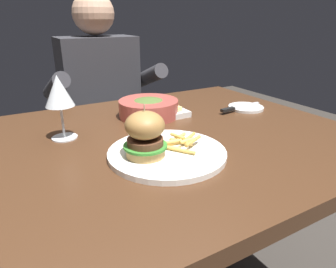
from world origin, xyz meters
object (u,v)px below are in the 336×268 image
object	(u,v)px
main_plate	(167,153)
soup_bowl	(149,108)
table_knife	(237,107)
diner_person	(103,121)
burger_sandwich	(145,134)
wine_glass	(59,93)
bread_plate	(246,108)
butter_dish	(177,113)

from	to	relation	value
main_plate	soup_bowl	xyz separation A→B (m)	(0.10, 0.31, 0.02)
table_knife	diner_person	world-z (taller)	diner_person
burger_sandwich	diner_person	xyz separation A→B (m)	(0.16, 0.84, -0.25)
table_knife	main_plate	bearing A→B (deg)	-154.01
table_knife	soup_bowl	xyz separation A→B (m)	(-0.31, 0.11, 0.02)
wine_glass	soup_bowl	distance (m)	0.32
bread_plate	burger_sandwich	bearing A→B (deg)	-158.49
burger_sandwich	diner_person	bearing A→B (deg)	79.34
burger_sandwich	bread_plate	xyz separation A→B (m)	(0.52, 0.21, -0.06)
diner_person	bread_plate	bearing A→B (deg)	-60.41
bread_plate	diner_person	world-z (taller)	diner_person
butter_dish	diner_person	size ratio (longest dim) A/B	0.07
wine_glass	table_knife	xyz separation A→B (m)	(0.61, -0.05, -0.12)
bread_plate	butter_dish	world-z (taller)	butter_dish
burger_sandwich	table_knife	distance (m)	0.52
burger_sandwich	soup_bowl	distance (m)	0.35
main_plate	wine_glass	bearing A→B (deg)	128.56
main_plate	butter_dish	bearing A→B (deg)	54.05
wine_glass	soup_bowl	world-z (taller)	wine_glass
main_plate	diner_person	xyz separation A→B (m)	(0.10, 0.85, -0.18)
butter_dish	soup_bowl	distance (m)	0.10
soup_bowl	diner_person	size ratio (longest dim) A/B	0.17
table_knife	butter_dish	world-z (taller)	butter_dish
butter_dish	burger_sandwich	bearing A→B (deg)	-133.81
wine_glass	butter_dish	xyz separation A→B (m)	(0.38, 0.01, -0.12)
butter_dish	bread_plate	bearing A→B (deg)	-10.13
burger_sandwich	soup_bowl	xyz separation A→B (m)	(0.16, 0.31, -0.04)
burger_sandwich	bread_plate	distance (m)	0.56
main_plate	butter_dish	xyz separation A→B (m)	(0.19, 0.26, 0.00)
butter_dish	wine_glass	bearing A→B (deg)	-178.70
diner_person	wine_glass	bearing A→B (deg)	-116.47
soup_bowl	diner_person	world-z (taller)	diner_person
burger_sandwich	butter_dish	xyz separation A→B (m)	(0.24, 0.25, -0.06)
main_plate	butter_dish	world-z (taller)	butter_dish
diner_person	burger_sandwich	bearing A→B (deg)	-100.66
wine_glass	table_knife	distance (m)	0.62
burger_sandwich	wine_glass	size ratio (longest dim) A/B	0.70
table_knife	soup_bowl	size ratio (longest dim) A/B	0.97
main_plate	diner_person	bearing A→B (deg)	83.24
bread_plate	soup_bowl	bearing A→B (deg)	164.29
table_knife	diner_person	size ratio (longest dim) A/B	0.17
main_plate	diner_person	size ratio (longest dim) A/B	0.25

